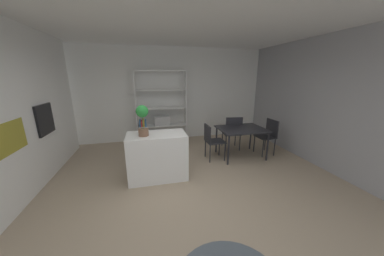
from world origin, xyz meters
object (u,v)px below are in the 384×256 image
(open_bookshelf, at_px, (159,114))
(kitchen_island, at_px, (157,156))
(dining_table, at_px, (241,131))
(dining_chair_far, at_px, (233,131))
(built_in_oven, at_px, (45,119))
(potted_plant_on_island, at_px, (142,118))
(dining_chair_island_side, at_px, (212,139))
(dining_chair_window_side, at_px, (268,133))

(open_bookshelf, bearing_deg, kitchen_island, -95.80)
(dining_table, relative_size, dining_chair_far, 1.20)
(built_in_oven, relative_size, open_bookshelf, 0.28)
(potted_plant_on_island, xyz_separation_m, dining_table, (2.34, 0.62, -0.59))
(open_bookshelf, bearing_deg, dining_chair_far, -29.84)
(built_in_oven, bearing_deg, potted_plant_on_island, -19.23)
(open_bookshelf, relative_size, dining_table, 1.91)
(dining_chair_island_side, bearing_deg, dining_table, -90.64)
(dining_chair_window_side, bearing_deg, potted_plant_on_island, -81.87)
(kitchen_island, bearing_deg, dining_chair_island_side, 23.14)
(dining_table, relative_size, dining_chair_window_side, 1.24)
(dining_chair_island_side, bearing_deg, built_in_oven, 88.88)
(dining_chair_island_side, distance_m, dining_chair_window_side, 1.55)
(kitchen_island, relative_size, dining_table, 1.00)
(built_in_oven, xyz_separation_m, dining_chair_far, (4.16, 0.44, -0.63))
(kitchen_island, xyz_separation_m, potted_plant_on_island, (-0.24, -0.05, 0.80))
(built_in_oven, distance_m, kitchen_island, 2.27)
(potted_plant_on_island, xyz_separation_m, open_bookshelf, (0.45, 2.16, -0.37))
(dining_chair_far, bearing_deg, potted_plant_on_island, 32.41)
(built_in_oven, xyz_separation_m, dining_chair_island_side, (3.40, -0.02, -0.66))
(open_bookshelf, relative_size, dining_chair_far, 2.28)
(open_bookshelf, bearing_deg, dining_chair_island_side, -54.15)
(potted_plant_on_island, relative_size, dining_chair_window_side, 0.63)
(dining_chair_island_side, bearing_deg, dining_chair_far, -59.32)
(dining_table, height_order, dining_chair_window_side, dining_chair_window_side)
(potted_plant_on_island, height_order, dining_chair_far, potted_plant_on_island)
(dining_chair_island_side, bearing_deg, potted_plant_on_island, 110.83)
(dining_table, distance_m, dining_chair_window_side, 0.78)
(kitchen_island, relative_size, dining_chair_island_side, 1.30)
(dining_table, bearing_deg, dining_chair_island_side, -179.91)
(potted_plant_on_island, distance_m, open_bookshelf, 2.24)
(potted_plant_on_island, distance_m, dining_chair_window_side, 3.25)
(dining_chair_island_side, bearing_deg, dining_chair_window_side, -90.50)
(dining_chair_window_side, bearing_deg, open_bookshelf, -123.15)
(open_bookshelf, height_order, dining_chair_window_side, open_bookshelf)
(dining_chair_far, distance_m, dining_chair_island_side, 0.89)
(open_bookshelf, bearing_deg, dining_chair_window_side, -29.95)
(built_in_oven, relative_size, dining_chair_far, 0.63)
(dining_chair_island_side, bearing_deg, open_bookshelf, 35.12)
(built_in_oven, relative_size, kitchen_island, 0.52)
(built_in_oven, bearing_deg, dining_table, -0.30)
(open_bookshelf, bearing_deg, dining_table, -39.18)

